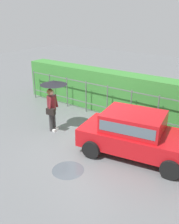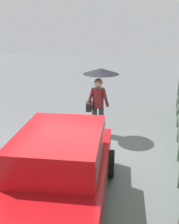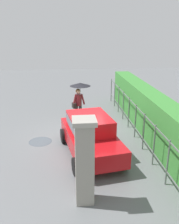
# 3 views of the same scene
# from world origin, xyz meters

# --- Properties ---
(ground_plane) EXTENTS (40.00, 40.00, 0.00)m
(ground_plane) POSITION_xyz_m (0.00, 0.00, 0.00)
(ground_plane) COLOR slate
(car) EXTENTS (3.93, 2.36, 1.48)m
(car) POSITION_xyz_m (1.65, 0.37, 0.80)
(car) COLOR #B71116
(car) RESTS_ON ground
(pedestrian) EXTENTS (1.03, 1.03, 2.04)m
(pedestrian) POSITION_xyz_m (-1.81, 0.16, 1.50)
(pedestrian) COLOR #333333
(pedestrian) RESTS_ON ground
(gate_pillar) EXTENTS (0.60, 0.60, 2.42)m
(gate_pillar) POSITION_xyz_m (4.38, -0.04, 1.24)
(gate_pillar) COLOR gray
(gate_pillar) RESTS_ON ground
(fence_section) EXTENTS (11.69, 0.05, 1.50)m
(fence_section) POSITION_xyz_m (0.38, 2.48, 0.82)
(fence_section) COLOR #59605B
(fence_section) RESTS_ON ground
(hedge_row) EXTENTS (12.64, 0.90, 1.90)m
(hedge_row) POSITION_xyz_m (0.38, 3.26, 0.95)
(hedge_row) COLOR #387F33
(hedge_row) RESTS_ON ground
(puddle_near) EXTENTS (0.98, 0.98, 0.00)m
(puddle_near) POSITION_xyz_m (0.46, -1.64, 0.00)
(puddle_near) COLOR #4C545B
(puddle_near) RESTS_ON ground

